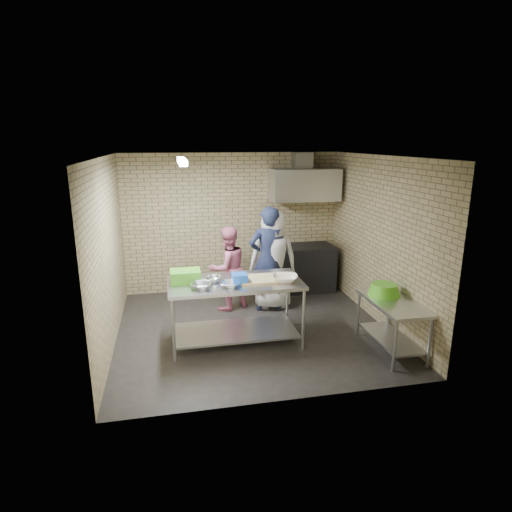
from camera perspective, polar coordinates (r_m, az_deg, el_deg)
The scene contains 26 objects.
floor at distance 6.97m, azimuth -0.48°, elevation -9.63°, with size 4.20×4.20×0.00m, color black.
ceiling at distance 6.33m, azimuth -0.54°, elevation 13.14°, with size 4.20×4.20×0.00m, color black.
back_wall at distance 8.45m, azimuth -3.14°, elevation 4.41°, with size 4.20×0.06×2.70m, color tan.
front_wall at distance 4.66m, azimuth 4.27°, elevation -4.65°, with size 4.20×0.06×2.70m, color tan.
left_wall at distance 6.47m, azimuth -19.09°, elevation 0.22°, with size 0.06×4.00×2.70m, color tan.
right_wall at distance 7.21m, azimuth 16.10°, elevation 1.97°, with size 0.06×4.00×2.70m, color tan.
prep_table at distance 6.36m, azimuth -2.75°, elevation -7.46°, with size 1.92×0.96×0.96m, color #ADAFB4.
side_counter at distance 6.46m, azimuth 17.57°, elevation -8.83°, with size 0.60×1.20×0.75m, color silver.
stove at distance 8.63m, azimuth 6.20°, elevation -1.57°, with size 1.20×0.70×0.90m, color black.
range_hood at distance 8.36m, azimuth 6.42°, elevation 9.42°, with size 1.30×0.60×0.60m, color silver.
hood_duct at distance 8.47m, azimuth 6.19°, elevation 12.56°, with size 0.35×0.30×0.30m, color #A5A8AD.
wall_shelf at distance 8.65m, azimuth 7.91°, elevation 8.37°, with size 0.80×0.20×0.04m, color #3F2B19.
fluorescent_fixture at distance 6.22m, azimuth -9.83°, elevation 12.33°, with size 0.10×1.25×0.08m, color white.
green_crate at distance 6.22m, azimuth -9.37°, elevation -2.65°, with size 0.43×0.32×0.17m, color #41A01D.
blue_tub at distance 6.09m, azimuth -2.20°, elevation -3.01°, with size 0.21×0.21×0.14m, color blue.
cutting_board at distance 6.23m, azimuth 0.41°, elevation -3.08°, with size 0.59×0.45×0.03m, color tan.
mixing_bowl_a at distance 5.94m, azimuth -7.28°, elevation -3.92°, with size 0.30×0.30×0.07m, color silver.
mixing_bowl_b at distance 6.19m, azimuth -5.62°, elevation -3.07°, with size 0.23×0.23×0.07m, color silver.
mixing_bowl_c at distance 5.96m, azimuth -3.43°, elevation -3.78°, with size 0.28×0.28×0.07m, color silver.
ceramic_bowl at distance 6.18m, azimuth 3.84°, elevation -2.98°, with size 0.37×0.37×0.09m, color beige.
green_basin at distance 6.49m, azimuth 16.68°, elevation -4.29°, with size 0.46×0.46×0.17m, color #59C626, non-canonical shape.
bottle_red at distance 8.56m, azimuth 6.34°, elevation 9.09°, with size 0.07×0.07×0.18m, color #B22619.
bottle_green at distance 8.69m, azimuth 8.88°, elevation 9.00°, with size 0.06×0.06×0.15m, color green.
man_navy at distance 7.44m, azimuth 1.63°, elevation -0.42°, with size 0.67×0.44×1.85m, color #151C34.
woman_pink at distance 7.54m, azimuth -3.77°, elevation -1.66°, with size 0.72×0.56×1.49m, color #CC6C89.
woman_white at distance 7.55m, azimuth 2.26°, elevation -0.53°, with size 0.86×0.56×1.76m, color silver.
Camera 1 is at (-1.22, -6.21, 2.93)m, focal length 30.07 mm.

